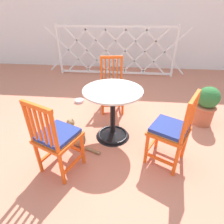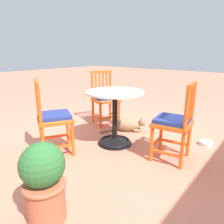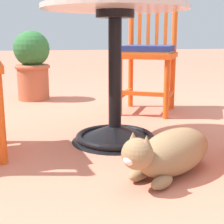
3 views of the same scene
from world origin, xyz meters
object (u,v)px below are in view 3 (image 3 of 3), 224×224
cafe_table (115,91)px  terracotta_planter (32,64)px  tabby_cat (169,154)px  orange_chair_facing_out (148,53)px

cafe_table → terracotta_planter: (1.37, 0.46, 0.04)m
tabby_cat → terracotta_planter: 1.98m
cafe_table → terracotta_planter: bearing=18.7°
tabby_cat → terracotta_planter: size_ratio=0.93×
cafe_table → orange_chair_facing_out: size_ratio=0.83×
cafe_table → tabby_cat: size_ratio=1.32×
tabby_cat → terracotta_planter: (1.88, 0.59, 0.23)m
orange_chair_facing_out → terracotta_planter: size_ratio=1.47×
cafe_table → terracotta_planter: size_ratio=1.23×
terracotta_planter → tabby_cat: bearing=-162.6°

